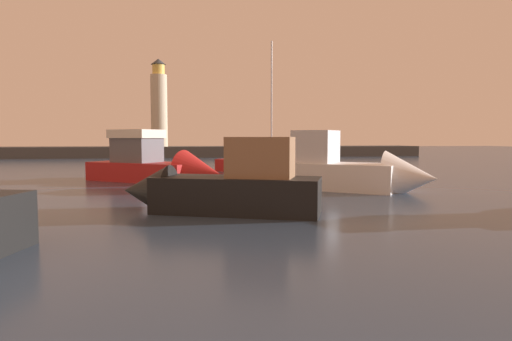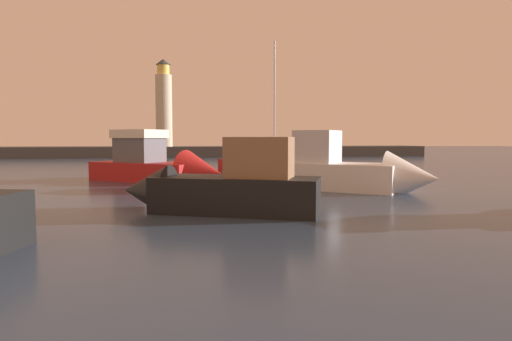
% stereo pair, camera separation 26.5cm
% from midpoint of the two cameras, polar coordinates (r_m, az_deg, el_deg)
% --- Properties ---
extents(ground_plane, '(220.00, 220.00, 0.00)m').
position_cam_midpoint_polar(ground_plane, '(33.72, -6.25, -0.54)').
color(ground_plane, '#2D3D51').
extents(breakwater, '(69.90, 6.48, 1.56)m').
position_cam_midpoint_polar(breakwater, '(66.12, -7.71, 2.44)').
color(breakwater, '#423F3D').
rests_on(breakwater, ground_plane).
extents(lighthouse, '(2.38, 2.38, 12.70)m').
position_cam_midpoint_polar(lighthouse, '(66.30, -11.75, 8.27)').
color(lighthouse, beige).
rests_on(lighthouse, breakwater).
extents(motorboat_0, '(9.13, 7.95, 3.77)m').
position_cam_midpoint_polar(motorboat_0, '(24.08, 12.65, -0.19)').
color(motorboat_0, white).
rests_on(motorboat_0, ground_plane).
extents(motorboat_3, '(7.82, 4.80, 3.09)m').
position_cam_midpoint_polar(motorboat_3, '(16.49, -4.75, -2.19)').
color(motorboat_3, black).
rests_on(motorboat_3, ground_plane).
extents(motorboat_5, '(9.27, 7.93, 4.05)m').
position_cam_midpoint_polar(motorboat_5, '(28.52, -11.64, 0.56)').
color(motorboat_5, '#B21E1E').
rests_on(motorboat_5, ground_plane).
extents(sailboat_moored, '(7.48, 7.06, 10.43)m').
position_cam_midpoint_polar(sailboat_moored, '(35.78, 1.48, 0.65)').
color(sailboat_moored, '#B21E1E').
rests_on(sailboat_moored, ground_plane).
extents(mooring_buoy, '(0.97, 0.97, 0.97)m').
position_cam_midpoint_polar(mooring_buoy, '(28.83, 0.32, -0.34)').
color(mooring_buoy, red).
rests_on(mooring_buoy, ground_plane).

